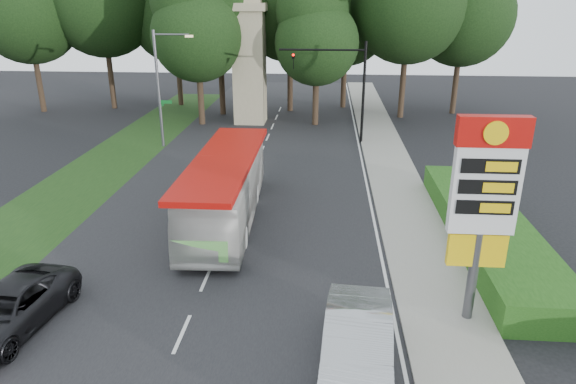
# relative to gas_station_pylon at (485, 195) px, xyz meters

# --- Properties ---
(ground) EXTENTS (120.00, 120.00, 0.00)m
(ground) POSITION_rel_gas_station_pylon_xyz_m (-9.20, -1.99, -4.45)
(ground) COLOR black
(ground) RESTS_ON ground
(road_surface) EXTENTS (14.00, 80.00, 0.02)m
(road_surface) POSITION_rel_gas_station_pylon_xyz_m (-9.20, 10.01, -4.44)
(road_surface) COLOR black
(road_surface) RESTS_ON ground
(sidewalk_right) EXTENTS (3.00, 80.00, 0.12)m
(sidewalk_right) POSITION_rel_gas_station_pylon_xyz_m (-0.70, 10.01, -4.39)
(sidewalk_right) COLOR gray
(sidewalk_right) RESTS_ON ground
(grass_verge_left) EXTENTS (5.00, 50.00, 0.02)m
(grass_verge_left) POSITION_rel_gas_station_pylon_xyz_m (-18.70, 16.01, -4.44)
(grass_verge_left) COLOR #193814
(grass_verge_left) RESTS_ON ground
(hedge) EXTENTS (3.00, 14.00, 1.20)m
(hedge) POSITION_rel_gas_station_pylon_xyz_m (2.30, 6.01, -3.85)
(hedge) COLOR #1E4913
(hedge) RESTS_ON ground
(gas_station_pylon) EXTENTS (2.10, 0.45, 6.85)m
(gas_station_pylon) POSITION_rel_gas_station_pylon_xyz_m (0.00, 0.00, 0.00)
(gas_station_pylon) COLOR #59595E
(gas_station_pylon) RESTS_ON ground
(traffic_signal_mast) EXTENTS (6.10, 0.35, 7.20)m
(traffic_signal_mast) POSITION_rel_gas_station_pylon_xyz_m (-3.52, 22.00, 0.22)
(traffic_signal_mast) COLOR black
(traffic_signal_mast) RESTS_ON ground
(streetlight_signs) EXTENTS (2.75, 0.98, 8.00)m
(streetlight_signs) POSITION_rel_gas_station_pylon_xyz_m (-16.19, 20.01, -0.01)
(streetlight_signs) COLOR #59595E
(streetlight_signs) RESTS_ON ground
(monument) EXTENTS (3.00, 3.00, 10.05)m
(monument) POSITION_rel_gas_station_pylon_xyz_m (-11.20, 28.01, 0.66)
(monument) COLOR tan
(monument) RESTS_ON ground
(tree_east_near) EXTENTS (8.12, 8.12, 15.95)m
(tree_east_near) POSITION_rel_gas_station_pylon_xyz_m (-3.20, 35.01, 5.23)
(tree_east_near) COLOR #2D2116
(tree_east_near) RESTS_ON ground
(tree_monument_left) EXTENTS (7.28, 7.28, 14.30)m
(tree_monument_left) POSITION_rel_gas_station_pylon_xyz_m (-15.20, 27.01, 4.23)
(tree_monument_left) COLOR #2D2116
(tree_monument_left) RESTS_ON ground
(tree_monument_right) EXTENTS (6.72, 6.72, 13.20)m
(tree_monument_right) POSITION_rel_gas_station_pylon_xyz_m (-5.70, 27.51, 3.56)
(tree_monument_right) COLOR #2D2116
(tree_monument_right) RESTS_ON ground
(transit_bus) EXTENTS (3.04, 11.30, 3.12)m
(transit_bus) POSITION_rel_gas_station_pylon_xyz_m (-9.44, 7.53, -2.89)
(transit_bus) COLOR beige
(transit_bus) RESTS_ON ground
(sedan_silver) EXTENTS (2.29, 5.54, 1.78)m
(sedan_silver) POSITION_rel_gas_station_pylon_xyz_m (-3.79, -2.86, -3.56)
(sedan_silver) COLOR #9B9EA2
(sedan_silver) RESTS_ON ground
(suv_charcoal) EXTENTS (2.95, 5.37, 1.43)m
(suv_charcoal) POSITION_rel_gas_station_pylon_xyz_m (-14.78, -1.55, -3.74)
(suv_charcoal) COLOR black
(suv_charcoal) RESTS_ON ground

